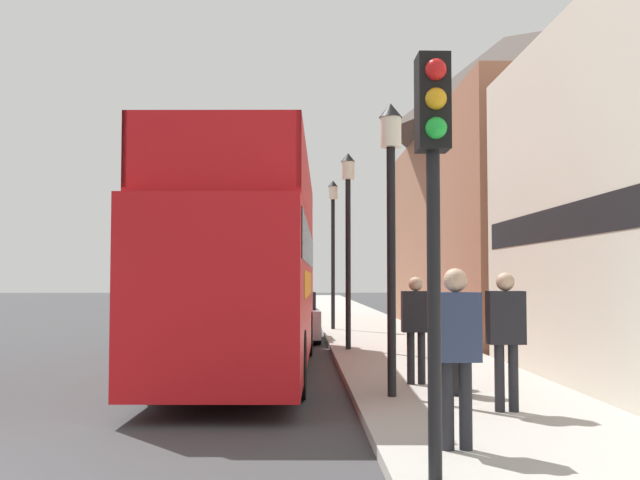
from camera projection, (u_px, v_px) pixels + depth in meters
ground_plane at (185, 330)px, 27.32m from camera, size 144.00×144.00×0.00m
sidewalk at (376, 334)px, 24.52m from camera, size 3.48×108.00×0.14m
brick_terrace_rear at (506, 183)px, 26.28m from camera, size 6.00×16.92×10.46m
tour_bus at (249, 277)px, 15.01m from camera, size 2.77×10.97×4.14m
parked_car_ahead_of_bus at (290, 318)px, 22.47m from camera, size 1.83×4.06×1.49m
pedestrian_nearest at (456, 340)px, 7.64m from camera, size 0.48×0.27×1.85m
pedestrian_second at (506, 328)px, 9.82m from camera, size 0.48×0.26×1.82m
pedestrian_third at (416, 319)px, 12.37m from camera, size 0.46×0.25×1.77m
traffic_signal at (433, 166)px, 6.55m from camera, size 0.28×0.42×3.71m
lamp_post_nearest at (391, 191)px, 11.19m from camera, size 0.35×0.35×4.38m
lamp_post_second at (348, 214)px, 18.57m from camera, size 0.35×0.35×4.87m
lamp_post_third at (333, 227)px, 25.94m from camera, size 0.35×0.35×5.16m
litter_bin at (457, 358)px, 11.27m from camera, size 0.48×0.48×1.03m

